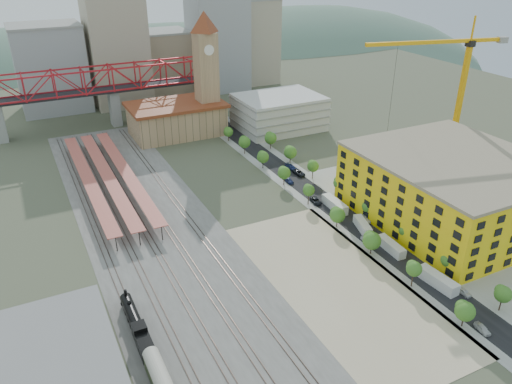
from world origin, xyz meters
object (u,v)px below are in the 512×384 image
construction_building (453,189)px  site_trailer_a (438,280)px  site_trailer_b (391,247)px  site_trailer_d (335,205)px  clock_tower (206,62)px  locomotive (136,324)px  car_0 (482,329)px  tower_crane (455,79)px  site_trailer_c (362,226)px

construction_building → site_trailer_a: 35.22m
construction_building → site_trailer_b: bearing=-166.6°
construction_building → site_trailer_d: size_ratio=4.87×
clock_tower → construction_building: clock_tower is taller
site_trailer_a → site_trailer_d: size_ratio=0.99×
clock_tower → site_trailer_b: (8.00, -106.20, -27.43)m
clock_tower → locomotive: size_ratio=2.50×
site_trailer_b → site_trailer_d: site_trailer_d is taller
construction_building → car_0: bearing=-127.4°
clock_tower → site_trailer_a: size_ratio=5.03×
site_trailer_a → tower_crane: bearing=40.3°
construction_building → tower_crane: bearing=49.0°
construction_building → tower_crane: 42.25m
car_0 → site_trailer_c: bearing=95.4°
locomotive → site_trailer_a: size_ratio=2.01×
clock_tower → car_0: (5.00, -137.96, -28.02)m
locomotive → site_trailer_c: 67.09m
construction_building → site_trailer_d: construction_building is taller
site_trailer_a → site_trailer_b: site_trailer_a is taller
clock_tower → car_0: bearing=-87.9°
site_trailer_a → site_trailer_c: 27.99m
site_trailer_a → site_trailer_c: (0.00, 27.99, -0.19)m
car_0 → clock_tower: bearing=101.4°
construction_building → site_trailer_a: size_ratio=4.89×
tower_crane → car_0: 89.24m
tower_crane → site_trailer_b: 67.02m
locomotive → clock_tower: bearing=61.4°
site_trailer_b → car_0: (-3.00, -31.76, -0.59)m
locomotive → site_trailer_a: locomotive is taller
clock_tower → construction_building: 107.36m
site_trailer_b → site_trailer_d: 25.23m
site_trailer_d → car_0: 57.08m
site_trailer_c → site_trailer_d: bearing=106.9°
tower_crane → construction_building: bearing=-131.0°
site_trailer_a → site_trailer_c: site_trailer_a is taller
locomotive → car_0: size_ratio=5.22×
locomotive → site_trailer_b: bearing=0.2°
tower_crane → car_0: bearing=-128.9°
locomotive → site_trailer_a: bearing=-13.6°
clock_tower → site_trailer_c: clock_tower is taller
site_trailer_b → car_0: size_ratio=2.32×
site_trailer_a → site_trailer_b: (0.00, 16.16, -0.15)m
site_trailer_d → site_trailer_b: bearing=-88.1°
locomotive → site_trailer_c: (66.00, 12.04, -0.72)m
site_trailer_d → site_trailer_c: bearing=-88.1°
site_trailer_a → locomotive: bearing=161.7°
site_trailer_d → car_0: (-3.00, -56.99, -0.74)m
construction_building → site_trailer_b: construction_building is taller
construction_building → car_0: 48.57m
clock_tower → locomotive: 124.11m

